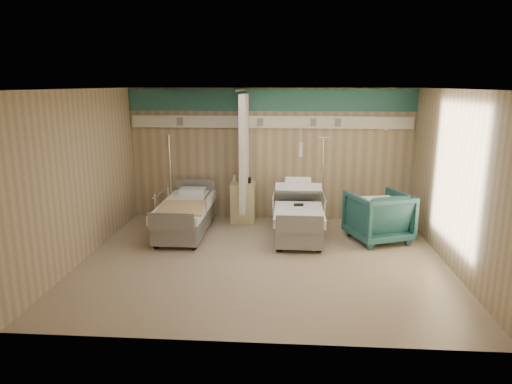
% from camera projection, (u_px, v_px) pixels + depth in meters
% --- Properties ---
extents(ground, '(6.00, 5.00, 0.00)m').
position_uv_depth(ground, '(263.00, 260.00, 7.63)').
color(ground, '#9E856D').
rests_on(ground, ground).
extents(room_walls, '(6.04, 5.04, 2.82)m').
position_uv_depth(room_walls, '(263.00, 147.00, 7.45)').
color(room_walls, tan).
rests_on(room_walls, ground).
extents(bed_right, '(1.00, 2.16, 0.63)m').
position_uv_depth(bed_right, '(298.00, 220.00, 8.77)').
color(bed_right, white).
rests_on(bed_right, ground).
extents(bed_left, '(1.00, 2.16, 0.63)m').
position_uv_depth(bed_left, '(185.00, 218.00, 8.93)').
color(bed_left, white).
rests_on(bed_left, ground).
extents(bedside_cabinet, '(0.50, 0.48, 0.85)m').
position_uv_depth(bedside_cabinet, '(243.00, 202.00, 9.70)').
color(bedside_cabinet, beige).
rests_on(bedside_cabinet, ground).
extents(visitor_armchair, '(1.30, 1.32, 0.94)m').
position_uv_depth(visitor_armchair, '(378.00, 216.00, 8.50)').
color(visitor_armchair, '#1F4F4F').
rests_on(visitor_armchair, ground).
extents(waffle_blanket, '(0.67, 0.62, 0.06)m').
position_uv_depth(waffle_blanket, '(381.00, 191.00, 8.33)').
color(waffle_blanket, white).
rests_on(waffle_blanket, visitor_armchair).
extents(iv_stand_right, '(0.33, 0.33, 1.83)m').
position_uv_depth(iv_stand_right, '(321.00, 206.00, 9.56)').
color(iv_stand_right, silver).
rests_on(iv_stand_right, ground).
extents(iv_stand_left, '(0.33, 0.33, 1.87)m').
position_uv_depth(iv_stand_left, '(172.00, 204.00, 9.74)').
color(iv_stand_left, silver).
rests_on(iv_stand_left, ground).
extents(call_remote, '(0.18, 0.09, 0.04)m').
position_uv_depth(call_remote, '(299.00, 205.00, 8.62)').
color(call_remote, black).
rests_on(call_remote, bed_right).
extents(tan_blanket, '(0.93, 1.12, 0.04)m').
position_uv_depth(tan_blanket, '(181.00, 208.00, 8.40)').
color(tan_blanket, tan).
rests_on(tan_blanket, bed_left).
extents(toiletry_bag, '(0.23, 0.17, 0.11)m').
position_uv_depth(toiletry_bag, '(246.00, 180.00, 9.56)').
color(toiletry_bag, black).
rests_on(toiletry_bag, bedside_cabinet).
extents(white_cup, '(0.10, 0.10, 0.12)m').
position_uv_depth(white_cup, '(235.00, 178.00, 9.74)').
color(white_cup, white).
rests_on(white_cup, bedside_cabinet).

